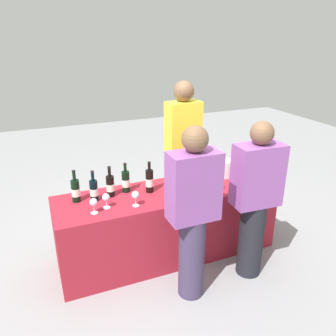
{
  "coord_description": "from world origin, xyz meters",
  "views": [
    {
      "loc": [
        -1.18,
        -2.84,
        2.21
      ],
      "look_at": [
        0.0,
        0.0,
        0.99
      ],
      "focal_mm": 36.16,
      "sensor_mm": 36.0,
      "label": 1
    }
  ],
  "objects_px": {
    "guest_1": "(255,198)",
    "menu_board": "(202,177)",
    "wine_bottle_2": "(110,186)",
    "wine_glass_1": "(106,198)",
    "wine_bottle_5": "(187,172)",
    "wine_glass_0": "(93,203)",
    "wine_glass_3": "(219,182)",
    "wine_bottle_0": "(76,191)",
    "server_pouring": "(183,148)",
    "guest_0": "(193,211)",
    "wine_glass_2": "(135,196)",
    "wine_bottle_3": "(126,181)",
    "ice_bucket": "(225,168)",
    "wine_bottle_1": "(94,190)",
    "wine_bottle_6": "(211,167)",
    "wine_bottle_4": "(150,181)"
  },
  "relations": [
    {
      "from": "wine_bottle_2",
      "to": "wine_bottle_6",
      "type": "height_order",
      "value": "wine_bottle_6"
    },
    {
      "from": "wine_bottle_3",
      "to": "wine_bottle_5",
      "type": "xyz_separation_m",
      "value": [
        0.66,
        -0.02,
        0.0
      ]
    },
    {
      "from": "wine_bottle_3",
      "to": "wine_glass_2",
      "type": "bearing_deg",
      "value": -90.41
    },
    {
      "from": "wine_bottle_2",
      "to": "ice_bucket",
      "type": "height_order",
      "value": "wine_bottle_2"
    },
    {
      "from": "wine_bottle_1",
      "to": "server_pouring",
      "type": "distance_m",
      "value": 1.29
    },
    {
      "from": "wine_glass_1",
      "to": "guest_0",
      "type": "bearing_deg",
      "value": -40.77
    },
    {
      "from": "wine_bottle_5",
      "to": "wine_glass_0",
      "type": "xyz_separation_m",
      "value": [
        -1.04,
        -0.3,
        -0.01
      ]
    },
    {
      "from": "wine_bottle_0",
      "to": "wine_bottle_3",
      "type": "xyz_separation_m",
      "value": [
        0.49,
        0.03,
        -0.0
      ]
    },
    {
      "from": "wine_bottle_6",
      "to": "wine_glass_3",
      "type": "distance_m",
      "value": 0.35
    },
    {
      "from": "wine_glass_3",
      "to": "menu_board",
      "type": "bearing_deg",
      "value": 69.91
    },
    {
      "from": "ice_bucket",
      "to": "wine_bottle_2",
      "type": "bearing_deg",
      "value": -179.61
    },
    {
      "from": "wine_bottle_6",
      "to": "guest_1",
      "type": "bearing_deg",
      "value": -87.53
    },
    {
      "from": "guest_1",
      "to": "menu_board",
      "type": "bearing_deg",
      "value": 83.05
    },
    {
      "from": "wine_glass_2",
      "to": "guest_1",
      "type": "height_order",
      "value": "guest_1"
    },
    {
      "from": "wine_bottle_0",
      "to": "wine_bottle_6",
      "type": "relative_size",
      "value": 0.98
    },
    {
      "from": "ice_bucket",
      "to": "wine_bottle_0",
      "type": "bearing_deg",
      "value": 179.9
    },
    {
      "from": "wine_bottle_1",
      "to": "ice_bucket",
      "type": "xyz_separation_m",
      "value": [
        1.45,
        0.05,
        -0.02
      ]
    },
    {
      "from": "ice_bucket",
      "to": "wine_glass_0",
      "type": "bearing_deg",
      "value": -169.21
    },
    {
      "from": "wine_bottle_6",
      "to": "server_pouring",
      "type": "bearing_deg",
      "value": 107.55
    },
    {
      "from": "wine_bottle_1",
      "to": "wine_bottle_5",
      "type": "xyz_separation_m",
      "value": [
        0.99,
        0.06,
        0.01
      ]
    },
    {
      "from": "wine_bottle_5",
      "to": "wine_glass_0",
      "type": "height_order",
      "value": "wine_bottle_5"
    },
    {
      "from": "ice_bucket",
      "to": "menu_board",
      "type": "height_order",
      "value": "ice_bucket"
    },
    {
      "from": "wine_bottle_6",
      "to": "wine_glass_2",
      "type": "height_order",
      "value": "wine_bottle_6"
    },
    {
      "from": "wine_glass_0",
      "to": "wine_glass_1",
      "type": "distance_m",
      "value": 0.13
    },
    {
      "from": "wine_bottle_0",
      "to": "ice_bucket",
      "type": "distance_m",
      "value": 1.61
    },
    {
      "from": "wine_glass_1",
      "to": "wine_bottle_0",
      "type": "bearing_deg",
      "value": 134.7
    },
    {
      "from": "wine_glass_2",
      "to": "guest_1",
      "type": "relative_size",
      "value": 0.1
    },
    {
      "from": "wine_bottle_6",
      "to": "menu_board",
      "type": "relative_size",
      "value": 0.42
    },
    {
      "from": "wine_bottle_3",
      "to": "wine_bottle_1",
      "type": "bearing_deg",
      "value": -167.43
    },
    {
      "from": "server_pouring",
      "to": "wine_bottle_2",
      "type": "bearing_deg",
      "value": 23.49
    },
    {
      "from": "wine_bottle_0",
      "to": "wine_glass_1",
      "type": "height_order",
      "value": "wine_bottle_0"
    },
    {
      "from": "wine_bottle_0",
      "to": "guest_0",
      "type": "height_order",
      "value": "guest_0"
    },
    {
      "from": "wine_bottle_0",
      "to": "wine_bottle_1",
      "type": "bearing_deg",
      "value": -16.93
    },
    {
      "from": "wine_bottle_0",
      "to": "wine_glass_2",
      "type": "relative_size",
      "value": 2.15
    },
    {
      "from": "wine_bottle_2",
      "to": "wine_bottle_4",
      "type": "relative_size",
      "value": 0.96
    },
    {
      "from": "wine_bottle_4",
      "to": "menu_board",
      "type": "distance_m",
      "value": 1.45
    },
    {
      "from": "wine_glass_0",
      "to": "wine_glass_2",
      "type": "xyz_separation_m",
      "value": [
        0.38,
        -0.01,
        0.0
      ]
    },
    {
      "from": "wine_bottle_6",
      "to": "menu_board",
      "type": "bearing_deg",
      "value": 68.12
    },
    {
      "from": "server_pouring",
      "to": "wine_glass_1",
      "type": "bearing_deg",
      "value": 30.39
    },
    {
      "from": "wine_bottle_2",
      "to": "wine_glass_1",
      "type": "xyz_separation_m",
      "value": [
        -0.09,
        -0.22,
        -0.01
      ]
    },
    {
      "from": "wine_glass_1",
      "to": "wine_glass_3",
      "type": "height_order",
      "value": "wine_glass_1"
    },
    {
      "from": "wine_bottle_0",
      "to": "wine_glass_0",
      "type": "bearing_deg",
      "value": -69.39
    },
    {
      "from": "wine_bottle_0",
      "to": "wine_bottle_5",
      "type": "distance_m",
      "value": 1.15
    },
    {
      "from": "wine_bottle_0",
      "to": "guest_0",
      "type": "xyz_separation_m",
      "value": [
        0.84,
        -0.76,
        -0.01
      ]
    },
    {
      "from": "wine_bottle_2",
      "to": "wine_glass_2",
      "type": "height_order",
      "value": "wine_bottle_2"
    },
    {
      "from": "wine_glass_0",
      "to": "wine_glass_2",
      "type": "height_order",
      "value": "wine_glass_2"
    },
    {
      "from": "guest_0",
      "to": "menu_board",
      "type": "bearing_deg",
      "value": 59.02
    },
    {
      "from": "wine_bottle_3",
      "to": "ice_bucket",
      "type": "xyz_separation_m",
      "value": [
        1.12,
        -0.03,
        -0.02
      ]
    },
    {
      "from": "server_pouring",
      "to": "menu_board",
      "type": "relative_size",
      "value": 2.26
    },
    {
      "from": "wine_bottle_6",
      "to": "wine_glass_1",
      "type": "bearing_deg",
      "value": -167.43
    }
  ]
}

